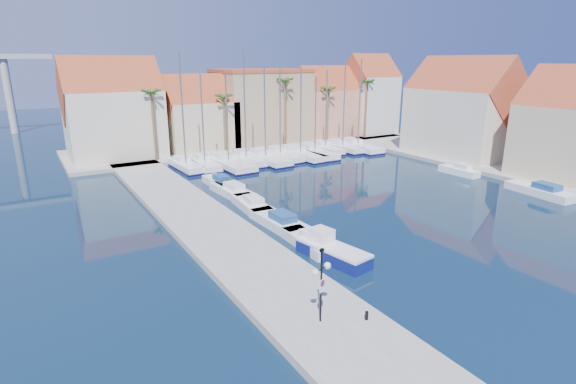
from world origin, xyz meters
TOP-DOWN VIEW (x-y plane):
  - ground at (0.00, 0.00)m, footprint 260.00×260.00m
  - quay_west at (-9.00, 13.50)m, footprint 6.00×77.00m
  - shore_north at (10.00, 48.00)m, footprint 54.00×16.00m
  - shore_east at (32.00, 15.00)m, footprint 12.00×60.00m
  - lamp_post at (-9.26, -1.03)m, footprint 1.33×0.69m
  - bollard at (-7.12, -2.13)m, footprint 0.18×0.18m
  - fishing_boat at (-3.68, 5.65)m, footprint 2.88×5.91m
  - motorboat_west_0 at (-3.92, 8.16)m, footprint 1.87×5.40m
  - motorboat_west_1 at (-3.68, 12.98)m, footprint 2.36×6.64m
  - motorboat_west_2 at (-3.65, 18.22)m, footprint 2.38×6.16m
  - motorboat_west_3 at (-3.31, 23.49)m, footprint 2.41×6.44m
  - motorboat_west_4 at (-3.14, 27.11)m, footprint 1.96×5.65m
  - motorboat_east_0 at (23.99, 7.07)m, footprint 2.87×7.09m
  - motorboat_east_1 at (24.00, 17.19)m, footprint 1.74×5.03m
  - sailboat_0 at (-3.89, 36.71)m, footprint 2.49×8.28m
  - sailboat_1 at (-1.38, 36.62)m, footprint 3.01×8.94m
  - sailboat_2 at (1.40, 35.76)m, footprint 3.45×11.88m
  - sailboat_3 at (4.29, 36.33)m, footprint 2.71×9.24m
  - sailboat_4 at (6.81, 35.70)m, footprint 3.40×10.79m
  - sailboat_5 at (9.47, 36.23)m, footprint 3.03×9.57m
  - sailboat_6 at (12.33, 35.60)m, footprint 3.69×10.96m
  - sailboat_7 at (14.91, 35.62)m, footprint 3.55×10.75m
  - sailboat_8 at (17.83, 37.04)m, footprint 2.60×8.55m
  - sailboat_9 at (20.53, 36.38)m, footprint 2.76×8.74m
  - sailboat_10 at (23.11, 36.01)m, footprint 3.37×10.93m
  - building_0 at (-10.00, 47.00)m, footprint 12.30×9.00m
  - building_1 at (2.00, 47.00)m, footprint 10.30×8.00m
  - building_2 at (13.00, 48.00)m, footprint 14.20×10.20m
  - building_3 at (25.00, 47.00)m, footprint 10.30×8.00m
  - building_4 at (34.00, 46.00)m, footprint 8.30×8.00m
  - building_6 at (32.00, 24.00)m, footprint 9.00×14.30m
  - palm_0 at (-6.00, 42.00)m, footprint 2.60×2.60m
  - palm_1 at (4.00, 42.00)m, footprint 2.60×2.60m
  - palm_2 at (14.00, 42.00)m, footprint 2.60×2.60m
  - palm_3 at (22.00, 42.00)m, footprint 2.60×2.60m
  - palm_4 at (30.00, 42.00)m, footprint 2.60×2.60m

SIDE VIEW (x-z plane):
  - ground at x=0.00m, z-range 0.00..0.00m
  - quay_west at x=-9.00m, z-range 0.00..0.50m
  - shore_north at x=10.00m, z-range 0.00..0.50m
  - shore_east at x=32.00m, z-range 0.00..0.50m
  - motorboat_east_0 at x=23.99m, z-range -0.19..1.21m
  - motorboat_west_0 at x=-3.92m, z-range -0.19..1.21m
  - motorboat_west_1 at x=-3.68m, z-range -0.19..1.21m
  - motorboat_west_2 at x=-3.65m, z-range -0.19..1.21m
  - motorboat_west_3 at x=-3.31m, z-range -0.19..1.21m
  - motorboat_west_4 at x=-3.14m, z-range -0.19..1.21m
  - motorboat_east_1 at x=24.00m, z-range -0.19..1.21m
  - sailboat_2 at x=1.40m, z-range -5.42..6.53m
  - sailboat_7 at x=14.91m, z-range -4.99..6.12m
  - sailboat_6 at x=12.33m, z-range -5.62..6.76m
  - sailboat_4 at x=6.81m, z-range -5.69..6.84m
  - sailboat_10 at x=23.11m, z-range -6.19..7.36m
  - sailboat_1 at x=-1.38m, z-range -5.27..6.46m
  - sailboat_5 at x=9.47m, z-range -5.78..6.97m
  - sailboat_8 at x=17.83m, z-range -5.41..6.62m
  - sailboat_9 at x=20.53m, z-range -6.07..7.33m
  - sailboat_3 at x=4.29m, z-range -6.67..7.93m
  - fishing_boat at x=-3.68m, z-range -0.33..1.65m
  - sailboat_0 at x=-3.89m, z-range -6.57..7.89m
  - bollard at x=-7.12m, z-range 0.50..0.95m
  - lamp_post at x=-9.26m, z-range 1.14..5.20m
  - building_1 at x=2.00m, z-range -0.20..10.80m
  - building_3 at x=25.00m, z-range -0.14..11.86m
  - building_2 at x=13.00m, z-range 0.51..12.01m
  - building_6 at x=32.00m, z-range -0.23..13.27m
  - building_0 at x=-10.00m, z-range -0.23..13.27m
  - building_4 at x=34.00m, z-range -0.03..13.97m
  - palm_1 at x=4.00m, z-range 3.56..12.71m
  - palm_3 at x=22.00m, z-range 3.78..13.43m
  - palm_0 at x=-6.00m, z-range 4.00..14.15m
  - palm_4 at x=30.00m, z-range 4.22..14.87m
  - palm_2 at x=14.00m, z-range 4.44..15.59m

